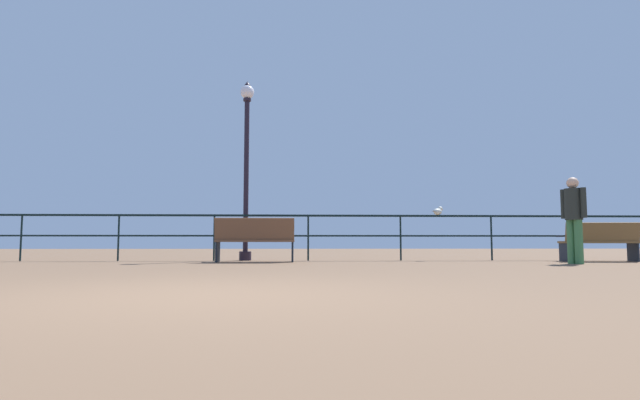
# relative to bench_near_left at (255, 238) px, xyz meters

# --- Properties ---
(ground_plane) EXTENTS (60.00, 60.00, 0.00)m
(ground_plane) POSITION_rel_bench_near_left_xyz_m (0.08, -7.07, -0.55)
(ground_plane) COLOR brown
(pier_railing) EXTENTS (25.04, 0.05, 1.12)m
(pier_railing) POSITION_rel_bench_near_left_xyz_m (0.08, 0.92, 0.29)
(pier_railing) COLOR black
(pier_railing) RESTS_ON ground_plane
(bench_near_left) EXTENTS (1.77, 0.68, 0.98)m
(bench_near_left) POSITION_rel_bench_near_left_xyz_m (0.00, 0.00, 0.00)
(bench_near_left) COLOR brown
(bench_near_left) RESTS_ON ground_plane
(bench_near_right) EXTENTS (1.70, 0.80, 0.90)m
(bench_near_right) POSITION_rel_bench_near_left_xyz_m (7.95, 0.01, -0.05)
(bench_near_right) COLOR brown
(bench_near_right) RESTS_ON ground_plane
(lamppost_center) EXTENTS (0.35, 0.35, 4.50)m
(lamppost_center) POSITION_rel_bench_near_left_xyz_m (-0.32, 1.11, 2.05)
(lamppost_center) COLOR black
(lamppost_center) RESTS_ON ground_plane
(person_by_bench) EXTENTS (0.34, 0.54, 1.79)m
(person_by_bench) POSITION_rel_bench_near_left_xyz_m (6.67, -1.22, 0.48)
(person_by_bench) COLOR #3A7443
(person_by_bench) RESTS_ON ground_plane
(seagull_on_rail) EXTENTS (0.37, 0.37, 0.22)m
(seagull_on_rail) POSITION_rel_bench_near_left_xyz_m (4.44, 0.94, 0.67)
(seagull_on_rail) COLOR silver
(seagull_on_rail) RESTS_ON pier_railing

